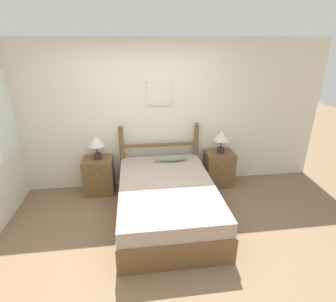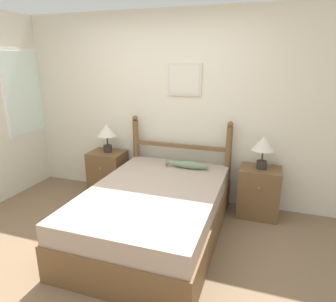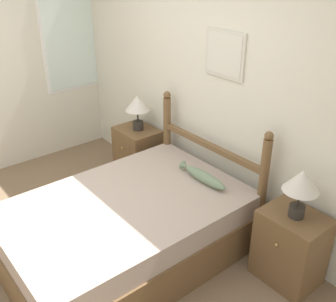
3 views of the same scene
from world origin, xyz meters
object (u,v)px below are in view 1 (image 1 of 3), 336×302
object	(u,v)px
bed	(167,201)
table_lamp_right	(222,137)
nightstand_left	(99,176)
nightstand_right	(219,168)
fish_pillow	(171,159)
table_lamp_left	(96,142)

from	to	relation	value
bed	table_lamp_right	xyz separation A→B (m)	(1.08, 0.87, 0.65)
bed	nightstand_left	distance (m)	1.39
nightstand_left	table_lamp_right	bearing A→B (deg)	-0.19
nightstand_left	table_lamp_right	size ratio (longest dim) A/B	1.55
nightstand_right	fish_pillow	size ratio (longest dim) A/B	1.13
nightstand_left	table_lamp_left	distance (m)	0.61
nightstand_left	fish_pillow	world-z (taller)	fish_pillow
nightstand_left	nightstand_right	size ratio (longest dim) A/B	1.00
nightstand_left	table_lamp_left	bearing A→B (deg)	38.75
bed	nightstand_right	distance (m)	1.39
nightstand_right	table_lamp_right	size ratio (longest dim) A/B	1.55
nightstand_right	table_lamp_left	distance (m)	2.22
table_lamp_left	table_lamp_right	size ratio (longest dim) A/B	1.00
nightstand_right	fish_pillow	world-z (taller)	fish_pillow
nightstand_left	fish_pillow	distance (m)	1.30
bed	table_lamp_right	distance (m)	1.53
table_lamp_left	fish_pillow	distance (m)	1.28
bed	fish_pillow	size ratio (longest dim) A/B	3.68
table_lamp_left	bed	bearing A→B (deg)	-39.98
table_lamp_left	fish_pillow	size ratio (longest dim) A/B	0.73
table_lamp_left	table_lamp_right	distance (m)	2.14
fish_pillow	nightstand_right	bearing A→B (deg)	8.68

